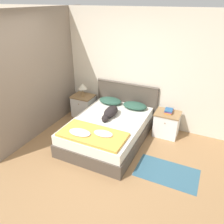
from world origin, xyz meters
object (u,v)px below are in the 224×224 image
at_px(bed, 108,130).
at_px(pillow_left, 110,101).
at_px(dog, 110,112).
at_px(nightstand_right, 167,124).
at_px(table_lamp, 82,87).
at_px(nightstand_left, 84,106).
at_px(pillow_right, 135,106).
at_px(book_stack, 169,111).

distance_m(bed, pillow_left, 0.87).
distance_m(pillow_left, dog, 0.64).
height_order(nightstand_right, dog, dog).
bearing_deg(table_lamp, nightstand_left, -90.00).
distance_m(bed, pillow_right, 0.87).
height_order(bed, pillow_left, pillow_left).
distance_m(pillow_left, table_lamp, 0.79).
height_order(nightstand_right, pillow_left, pillow_left).
bearing_deg(bed, book_stack, 35.27).
bearing_deg(book_stack, pillow_right, -179.73).
relative_size(nightstand_right, pillow_left, 0.99).
relative_size(nightstand_left, dog, 0.81).
height_order(pillow_right, table_lamp, table_lamp).
bearing_deg(pillow_right, bed, -112.24).
distance_m(nightstand_right, dog, 1.26).
bearing_deg(book_stack, nightstand_right, -111.05).
bearing_deg(bed, nightstand_left, 145.23).
bearing_deg(book_stack, nightstand_left, -179.49).
relative_size(dog, table_lamp, 2.17).
relative_size(nightstand_left, nightstand_right, 1.00).
relative_size(pillow_left, dog, 0.82).
bearing_deg(dog, bed, -80.87).
bearing_deg(table_lamp, pillow_right, 0.23).
height_order(pillow_left, pillow_right, same).
height_order(dog, book_stack, dog).
xyz_separation_m(dog, table_lamp, (-1.03, 0.57, 0.21)).
bearing_deg(pillow_left, table_lamp, -179.58).
bearing_deg(nightstand_left, table_lamp, 90.00).
xyz_separation_m(book_stack, table_lamp, (-2.12, -0.01, 0.20)).
bearing_deg(book_stack, dog, -151.99).
height_order(dog, table_lamp, table_lamp).
height_order(pillow_left, dog, dog).
height_order(nightstand_left, pillow_right, pillow_right).
relative_size(nightstand_left, book_stack, 2.34).
relative_size(nightstand_right, pillow_right, 0.99).
xyz_separation_m(bed, pillow_right, (0.31, 0.75, 0.31)).
xyz_separation_m(bed, dog, (-0.03, 0.17, 0.34)).
bearing_deg(book_stack, table_lamp, -179.75).
bearing_deg(nightstand_left, book_stack, 0.51).
relative_size(nightstand_left, table_lamp, 1.76).
bearing_deg(dog, book_stack, 28.01).
height_order(nightstand_left, book_stack, book_stack).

